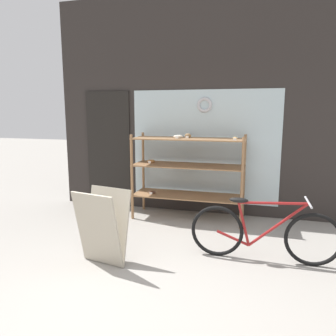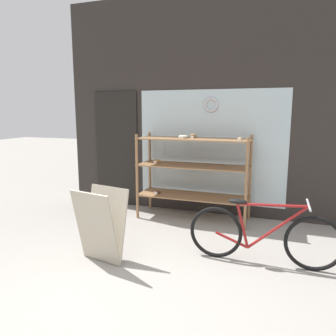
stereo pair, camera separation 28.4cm
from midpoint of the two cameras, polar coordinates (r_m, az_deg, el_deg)
name	(u,v)px [view 2 (the right image)]	position (r m, az deg, el deg)	size (l,w,h in m)	color
ground_plane	(117,304)	(3.28, -6.27, -22.51)	(30.00, 30.00, 0.00)	gray
storefront_facade	(197,110)	(5.63, 6.62, 10.07)	(4.90, 0.13, 3.66)	#2D2826
display_case	(193,168)	(5.28, 5.84, -0.02)	(1.78, 0.59, 1.40)	#8E6642
bicycle	(262,235)	(4.03, 18.05, -11.13)	(1.72, 0.46, 0.76)	black
sandwich_board	(101,226)	(3.91, -9.56, -9.89)	(0.62, 0.49, 0.87)	#B2A893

